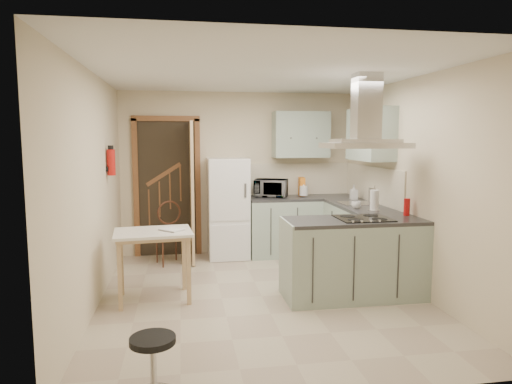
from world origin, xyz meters
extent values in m
plane|color=#B2A48A|center=(0.00, 0.00, 0.00)|extent=(4.20, 4.20, 0.00)
plane|color=silver|center=(0.00, 0.00, 2.50)|extent=(4.20, 4.20, 0.00)
plane|color=beige|center=(0.00, 2.10, 1.25)|extent=(3.60, 0.00, 3.60)
plane|color=beige|center=(-1.80, 0.00, 1.25)|extent=(0.00, 4.20, 4.20)
plane|color=beige|center=(1.80, 0.00, 1.25)|extent=(0.00, 4.20, 4.20)
cube|color=brown|center=(-1.10, 2.07, 1.05)|extent=(1.10, 0.12, 2.10)
cube|color=white|center=(-0.20, 1.80, 0.75)|extent=(0.60, 0.60, 1.50)
cube|color=#9EB2A0|center=(0.66, 1.80, 0.45)|extent=(1.08, 0.60, 0.90)
cube|color=#9EB2A0|center=(1.50, 1.12, 0.45)|extent=(0.60, 1.95, 0.90)
cube|color=beige|center=(0.96, 2.09, 1.15)|extent=(1.68, 0.02, 0.50)
cube|color=#9EB2A0|center=(0.95, 1.93, 1.85)|extent=(0.85, 0.35, 0.70)
cube|color=#9EB2A0|center=(1.62, 0.85, 1.85)|extent=(0.35, 0.90, 0.70)
cube|color=#9EB2A0|center=(1.02, -0.18, 0.45)|extent=(1.55, 0.65, 0.90)
cube|color=black|center=(1.12, -0.18, 0.91)|extent=(0.58, 0.50, 0.01)
cube|color=silver|center=(1.12, -0.18, 1.72)|extent=(0.90, 0.55, 0.10)
cube|color=silver|center=(1.50, 0.95, 0.91)|extent=(0.45, 0.40, 0.01)
cylinder|color=#B2140F|center=(-1.74, 0.90, 1.50)|extent=(0.10, 0.10, 0.32)
cube|color=#DAB686|center=(-1.20, 0.09, 0.39)|extent=(0.89, 0.70, 0.78)
cube|color=#483018|center=(-1.07, 1.55, 0.41)|extent=(0.46, 0.46, 0.81)
cylinder|color=black|center=(-1.10, -1.86, 0.22)|extent=(0.39, 0.39, 0.43)
imported|color=black|center=(0.47, 1.87, 1.03)|extent=(0.57, 0.48, 0.27)
cylinder|color=silver|center=(0.97, 1.78, 0.99)|extent=(0.14, 0.14, 0.19)
cube|color=orange|center=(0.97, 1.90, 1.04)|extent=(0.09, 0.20, 0.29)
imported|color=silver|center=(1.62, 1.37, 1.01)|extent=(0.10, 0.11, 0.22)
cylinder|color=silver|center=(1.48, 0.34, 1.03)|extent=(0.12, 0.12, 0.27)
imported|color=white|center=(1.33, 0.54, 0.95)|extent=(0.12, 0.12, 0.09)
cylinder|color=red|center=(1.71, -0.06, 1.00)|extent=(0.09, 0.09, 0.20)
imported|color=#9E3437|center=(-1.07, 0.03, 0.84)|extent=(0.31, 0.31, 0.11)
camera|label=1|loc=(-0.88, -4.96, 1.81)|focal=32.00mm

